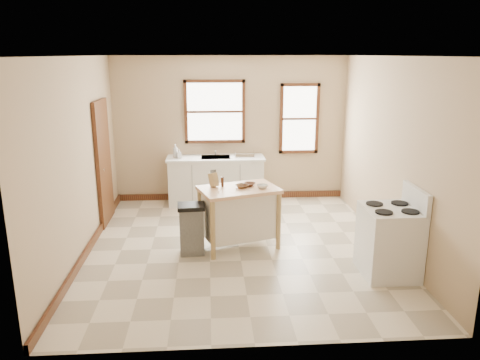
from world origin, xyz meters
The scene contains 23 objects.
floor centered at (0.00, 0.00, 0.00)m, with size 5.00×5.00×0.00m, color beige.
ceiling centered at (0.00, 0.00, 2.80)m, with size 5.00×5.00×0.00m, color white.
wall_back centered at (0.00, 2.50, 1.40)m, with size 4.50×0.04×2.80m, color tan.
wall_left centered at (-2.25, 0.00, 1.40)m, with size 0.04×5.00×2.80m, color tan.
wall_right centered at (2.25, 0.00, 1.40)m, with size 0.04×5.00×2.80m, color tan.
window_main centered at (-0.30, 2.48, 1.75)m, with size 1.17×0.06×1.22m, color #3B1410, non-canonical shape.
window_side centered at (1.35, 2.48, 1.60)m, with size 0.77×0.06×1.37m, color #3B1410, non-canonical shape.
door_left centered at (-2.21, 1.30, 1.05)m, with size 0.06×0.90×2.10m, color #3B1410.
baseboard_back centered at (0.00, 2.47, 0.06)m, with size 4.50×0.04×0.12m, color #3B1410.
baseboard_left centered at (-2.22, 0.00, 0.06)m, with size 0.04×5.00×0.12m, color #3B1410.
sink_counter centered at (-0.30, 2.20, 0.46)m, with size 1.86×0.62×0.92m, color silver, non-canonical shape.
faucet centered at (-0.30, 2.38, 1.03)m, with size 0.03×0.03×0.22m, color silver.
soap_bottle_a centered at (-1.06, 2.19, 1.05)m, with size 0.10×0.10×0.26m, color #B2B2B2.
soap_bottle_b centered at (-0.99, 2.13, 1.01)m, with size 0.08×0.08×0.18m, color #B2B2B2.
dish_rack centered at (0.25, 2.20, 0.97)m, with size 0.38×0.29×0.10m, color silver, non-canonical shape.
kitchen_island centered at (0.00, 0.04, 0.46)m, with size 1.12×0.71×0.92m, color #EAB589, non-canonical shape.
knife_block centered at (-0.37, 0.13, 1.02)m, with size 0.10×0.10×0.20m, color tan, non-canonical shape.
pepper_grinder centered at (-0.24, 0.13, 0.99)m, with size 0.04×0.04×0.15m, color #412211.
bowl_a centered at (0.05, 0.06, 0.94)m, with size 0.18×0.18×0.05m, color brown.
bowl_b centered at (0.17, 0.15, 0.94)m, with size 0.18×0.18×0.04m, color brown.
bowl_c centered at (0.35, 0.01, 0.94)m, with size 0.16×0.16×0.05m, color white.
trash_bin centered at (-0.70, -0.17, 0.37)m, with size 0.38×0.32×0.75m, color slate, non-canonical shape.
gas_stove centered at (1.90, -1.01, 0.59)m, with size 0.74×0.75×1.19m, color white, non-canonical shape.
Camera 1 is at (-0.43, -6.55, 2.83)m, focal length 35.00 mm.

